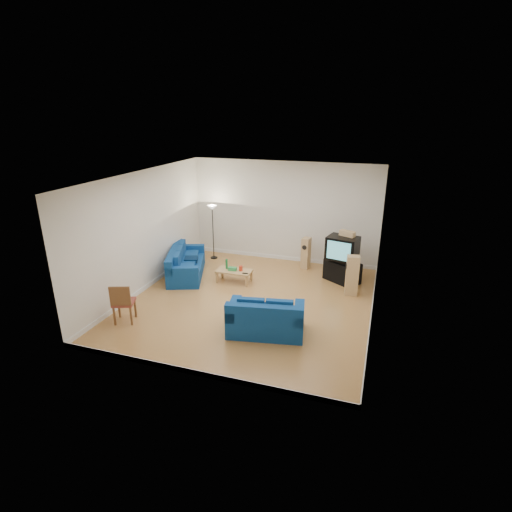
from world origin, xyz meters
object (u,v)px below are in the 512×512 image
(tv_stand, at_px, (342,271))
(sofa_three_seat, at_px, (185,266))
(sofa_loveseat, at_px, (266,321))
(television, at_px, (342,248))
(coffee_table, at_px, (234,272))

(tv_stand, bearing_deg, sofa_three_seat, -133.85)
(sofa_three_seat, distance_m, tv_stand, 4.61)
(sofa_loveseat, xyz_separation_m, television, (1.21, 3.37, 0.71))
(sofa_three_seat, xyz_separation_m, coffee_table, (1.58, -0.02, 0.01))
(tv_stand, bearing_deg, television, -87.19)
(sofa_three_seat, height_order, coffee_table, sofa_three_seat)
(television, bearing_deg, sofa_loveseat, -96.81)
(sofa_three_seat, bearing_deg, tv_stand, 82.04)
(sofa_three_seat, distance_m, sofa_loveseat, 4.06)
(tv_stand, bearing_deg, sofa_loveseat, -76.45)
(coffee_table, xyz_separation_m, tv_stand, (2.92, 1.03, -0.01))
(sofa_three_seat, bearing_deg, coffee_table, 68.73)
(sofa_three_seat, relative_size, television, 2.43)
(sofa_loveseat, bearing_deg, television, 59.92)
(coffee_table, xyz_separation_m, television, (2.88, 0.96, 0.72))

